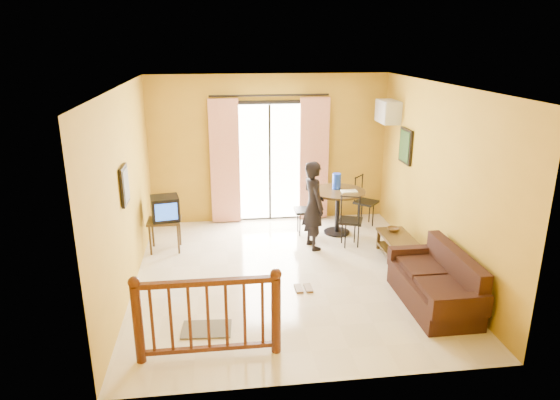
{
  "coord_description": "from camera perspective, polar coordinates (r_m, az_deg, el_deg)",
  "views": [
    {
      "loc": [
        -0.97,
        -6.75,
        3.4
      ],
      "look_at": [
        -0.09,
        0.2,
        1.13
      ],
      "focal_mm": 32.0,
      "sensor_mm": 36.0,
      "label": 1
    }
  ],
  "objects": [
    {
      "name": "dining_chairs",
      "position": [
        9.19,
        6.87,
        -3.88
      ],
      "size": [
        1.72,
        1.49,
        0.95
      ],
      "color": "black",
      "rests_on": "ground"
    },
    {
      "name": "serving_tray",
      "position": [
        8.93,
        7.91,
        1.0
      ],
      "size": [
        0.28,
        0.18,
        0.02
      ],
      "primitive_type": "cube",
      "rotation": [
        0.0,
        0.0,
        0.01
      ],
      "color": "#EDEBCA",
      "rests_on": "dining_table"
    },
    {
      "name": "picture_left",
      "position": [
        6.92,
        -17.33,
        1.63
      ],
      "size": [
        0.05,
        0.42,
        0.52
      ],
      "color": "black",
      "rests_on": "room_shell"
    },
    {
      "name": "sandals",
      "position": [
        7.21,
        2.7,
        -10.05
      ],
      "size": [
        0.24,
        0.25,
        0.03
      ],
      "color": "brown",
      "rests_on": "ground"
    },
    {
      "name": "bowl",
      "position": [
        8.45,
        12.8,
        -3.29
      ],
      "size": [
        0.22,
        0.22,
        0.06
      ],
      "primitive_type": "imported",
      "rotation": [
        0.0,
        0.0,
        0.12
      ],
      "color": "brown",
      "rests_on": "coffee_table"
    },
    {
      "name": "tv_table",
      "position": [
        8.52,
        -13.06,
        -2.67
      ],
      "size": [
        0.54,
        0.45,
        0.54
      ],
      "color": "black",
      "rests_on": "ground"
    },
    {
      "name": "water_jug",
      "position": [
        9.04,
        6.49,
        2.15
      ],
      "size": [
        0.15,
        0.15,
        0.29
      ],
      "primitive_type": "cylinder",
      "color": "#1537C8",
      "rests_on": "dining_table"
    },
    {
      "name": "television",
      "position": [
        8.42,
        -12.99,
        -0.92
      ],
      "size": [
        0.5,
        0.47,
        0.4
      ],
      "rotation": [
        0.0,
        0.0,
        0.18
      ],
      "color": "black",
      "rests_on": "tv_table"
    },
    {
      "name": "room_shell",
      "position": [
        7.03,
        0.92,
        3.99
      ],
      "size": [
        5.0,
        5.0,
        5.0
      ],
      "color": "white",
      "rests_on": "ground"
    },
    {
      "name": "air_conditioner",
      "position": [
        9.31,
        12.22,
        9.84
      ],
      "size": [
        0.31,
        0.6,
        0.4
      ],
      "color": "silver",
      "rests_on": "room_shell"
    },
    {
      "name": "balcony_door",
      "position": [
        9.5,
        -1.18,
        4.47
      ],
      "size": [
        2.25,
        0.14,
        2.46
      ],
      "color": "black",
      "rests_on": "ground"
    },
    {
      "name": "ground",
      "position": [
        7.62,
        0.86,
        -8.53
      ],
      "size": [
        5.0,
        5.0,
        0.0
      ],
      "primitive_type": "plane",
      "color": "beige",
      "rests_on": "ground"
    },
    {
      "name": "standing_person",
      "position": [
        8.33,
        3.85,
        -0.61
      ],
      "size": [
        0.48,
        0.62,
        1.51
      ],
      "primitive_type": "imported",
      "rotation": [
        0.0,
        0.0,
        1.8
      ],
      "color": "black",
      "rests_on": "ground"
    },
    {
      "name": "stair_balustrade",
      "position": [
        5.62,
        -8.25,
        -12.54
      ],
      "size": [
        1.63,
        0.13,
        1.04
      ],
      "color": "#471E0F",
      "rests_on": "ground"
    },
    {
      "name": "sofa",
      "position": [
        7.02,
        17.54,
        -9.25
      ],
      "size": [
        0.75,
        1.6,
        0.77
      ],
      "rotation": [
        0.0,
        0.0,
        0.01
      ],
      "color": "black",
      "rests_on": "ground"
    },
    {
      "name": "botanical_print",
      "position": [
        8.84,
        14.14,
        5.99
      ],
      "size": [
        0.05,
        0.5,
        0.6
      ],
      "color": "black",
      "rests_on": "room_shell"
    },
    {
      "name": "dining_table",
      "position": [
        9.03,
        6.64,
        0.08
      ],
      "size": [
        0.98,
        0.98,
        0.81
      ],
      "color": "black",
      "rests_on": "ground"
    },
    {
      "name": "doormat",
      "position": [
        6.37,
        -8.39,
        -14.39
      ],
      "size": [
        0.63,
        0.44,
        0.02
      ],
      "primitive_type": "cube",
      "rotation": [
        0.0,
        0.0,
        -0.07
      ],
      "color": "#5B5649",
      "rests_on": "ground"
    },
    {
      "name": "coffee_table",
      "position": [
        8.32,
        13.21,
        -4.81
      ],
      "size": [
        0.46,
        0.83,
        0.37
      ],
      "color": "black",
      "rests_on": "ground"
    }
  ]
}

